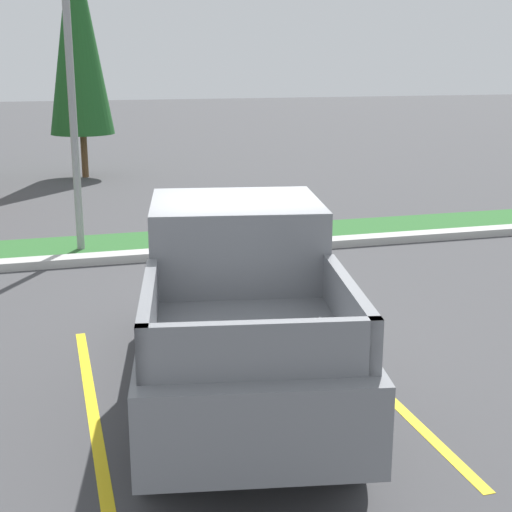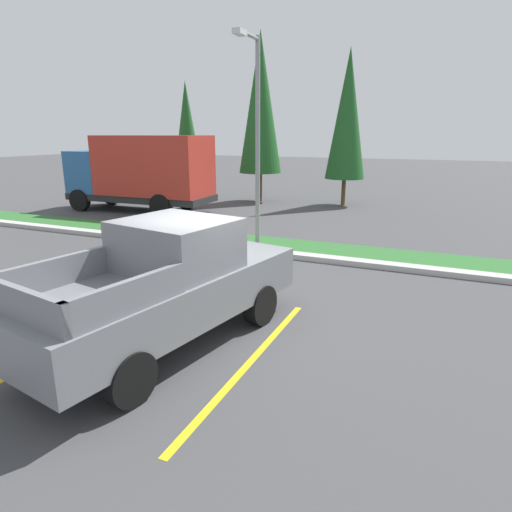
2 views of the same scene
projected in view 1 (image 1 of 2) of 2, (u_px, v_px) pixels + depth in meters
The scene contains 8 objects.
ground_plane at pixel (247, 359), 9.06m from camera, with size 120.00×120.00×0.00m, color #424244.
parking_line_near at pixel (93, 414), 7.65m from camera, with size 0.12×4.80×0.01m, color yellow.
parking_line_far at pixel (370, 379), 8.47m from camera, with size 0.12×4.80×0.01m, color yellow.
curb_strip at pixel (176, 253), 13.68m from camera, with size 56.00×0.40×0.15m, color #B2B2AD.
grass_median at pixel (166, 242), 14.72m from camera, with size 56.00×1.80×0.06m, color #2D662D.
pickup_truck_main at pixel (238, 303), 7.84m from camera, with size 2.82×5.48×2.10m.
street_light at pixel (70, 54), 13.02m from camera, with size 0.24×1.49×6.16m.
cypress_tree_center at pixel (77, 31), 21.88m from camera, with size 1.92×1.92×7.38m.
Camera 1 is at (-2.21, -8.14, 3.53)m, focal length 52.25 mm.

